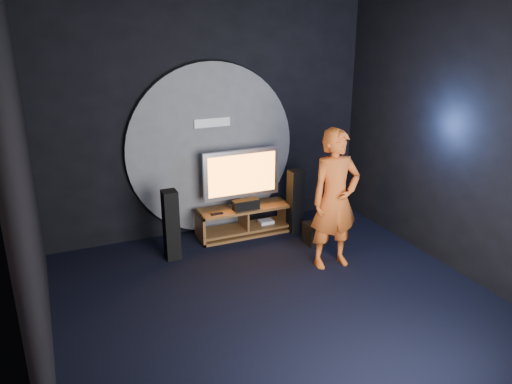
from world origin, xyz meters
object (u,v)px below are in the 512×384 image
tower_speaker_right (295,201)px  subwoofer (315,233)px  tv (242,176)px  player (335,199)px  tower_speaker_left (171,225)px  media_console (244,222)px

tower_speaker_right → subwoofer: size_ratio=3.13×
tv → player: bearing=-63.5°
tower_speaker_left → player: (1.94, -1.04, 0.44)m
tower_speaker_left → tower_speaker_right: bearing=4.2°
tv → tower_speaker_left: 1.36m
tower_speaker_left → media_console: bearing=16.0°
tv → tower_speaker_left: bearing=-161.0°
tv → player: 1.63m
tv → media_console: bearing=-84.1°
tower_speaker_right → player: player is taller
tower_speaker_left → subwoofer: tower_speaker_left is taller
media_console → tv: tv is taller
tv → tower_speaker_right: size_ratio=1.21×
media_console → tv: bearing=95.9°
media_console → subwoofer: media_console is taller
media_console → subwoofer: bearing=-40.7°
media_console → tower_speaker_right: size_ratio=1.45×
tower_speaker_right → tv: bearing=160.7°
tower_speaker_right → subwoofer: tower_speaker_right is taller
media_console → tower_speaker_right: bearing=-14.9°
media_console → tower_speaker_left: (-1.22, -0.35, 0.30)m
tower_speaker_left → player: player is taller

